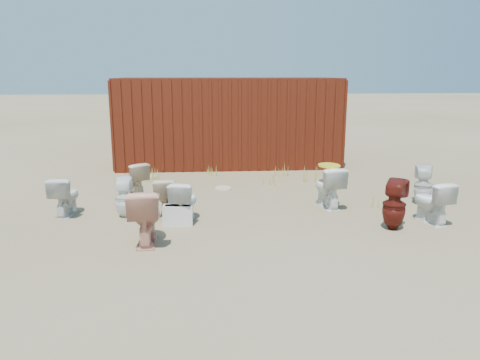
{
  "coord_description": "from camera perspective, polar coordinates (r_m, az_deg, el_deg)",
  "views": [
    {
      "loc": [
        -0.64,
        -8.01,
        2.53
      ],
      "look_at": [
        0.0,
        0.6,
        0.55
      ],
      "focal_mm": 35.0,
      "sensor_mm": 36.0,
      "label": 1
    }
  ],
  "objects": [
    {
      "name": "loose_lid_far",
      "position": [
        10.46,
        -2.07,
        -1.01
      ],
      "size": [
        0.42,
        0.51,
        0.02
      ],
      "primitive_type": "ellipsoid",
      "rotation": [
        0.0,
        0.0,
        0.12
      ],
      "color": "beige",
      "rests_on": "ground"
    },
    {
      "name": "toilet_front_e",
      "position": [
        8.67,
        22.33,
        -2.48
      ],
      "size": [
        0.59,
        0.81,
        0.75
      ],
      "primitive_type": "imported",
      "rotation": [
        0.0,
        0.0,
        3.39
      ],
      "color": "white",
      "rests_on": "ground"
    },
    {
      "name": "toilet_back_beige_left",
      "position": [
        9.93,
        -12.87,
        0.03
      ],
      "size": [
        0.76,
        0.83,
        0.74
      ],
      "primitive_type": "imported",
      "rotation": [
        0.0,
        0.0,
        3.78
      ],
      "color": "beige",
      "rests_on": "ground"
    },
    {
      "name": "toilet_front_c",
      "position": [
        8.19,
        -6.79,
        -2.55
      ],
      "size": [
        0.55,
        0.78,
        0.72
      ],
      "primitive_type": "imported",
      "rotation": [
        0.0,
        0.0,
        2.91
      ],
      "color": "white",
      "rests_on": "ground"
    },
    {
      "name": "toilet_back_a",
      "position": [
        8.61,
        -13.96,
        -2.08
      ],
      "size": [
        0.34,
        0.35,
        0.72
      ],
      "primitive_type": "imported",
      "rotation": [
        0.0,
        0.0,
        3.2
      ],
      "color": "white",
      "rests_on": "ground"
    },
    {
      "name": "shipping_container",
      "position": [
        13.29,
        -1.48,
        7.18
      ],
      "size": [
        6.0,
        2.4,
        2.4
      ],
      "primitive_type": "cube",
      "color": "#4B140C",
      "rests_on": "ground"
    },
    {
      "name": "yellow_lid",
      "position": [
        9.02,
        10.82,
        1.75
      ],
      "size": [
        0.41,
        0.51,
        0.02
      ],
      "primitive_type": "ellipsoid",
      "color": "gold",
      "rests_on": "toilet_back_yellowlid"
    },
    {
      "name": "loose_lid_near",
      "position": [
        11.79,
        -11.09,
        0.35
      ],
      "size": [
        0.48,
        0.56,
        0.02
      ],
      "primitive_type": "ellipsoid",
      "rotation": [
        0.0,
        0.0,
        -0.22
      ],
      "color": "tan",
      "rests_on": "ground"
    },
    {
      "name": "weed_clump_e",
      "position": [
        11.77,
        5.07,
        1.27
      ],
      "size": [
        0.34,
        0.34,
        0.32
      ],
      "primitive_type": "cone",
      "color": "#95983D",
      "rests_on": "ground"
    },
    {
      "name": "weed_clump_a",
      "position": [
        11.39,
        -10.45,
        0.63
      ],
      "size": [
        0.36,
        0.36,
        0.3
      ],
      "primitive_type": "cone",
      "color": "#95983D",
      "rests_on": "ground"
    },
    {
      "name": "weed_clump_f",
      "position": [
        9.32,
        16.83,
        -2.55
      ],
      "size": [
        0.28,
        0.28,
        0.27
      ],
      "primitive_type": "cone",
      "color": "#95983D",
      "rests_on": "ground"
    },
    {
      "name": "loose_tank",
      "position": [
        8.03,
        -7.57,
        -4.26
      ],
      "size": [
        0.51,
        0.22,
        0.35
      ],
      "primitive_type": "cube",
      "rotation": [
        0.0,
        0.0,
        -0.04
      ],
      "color": "silver",
      "rests_on": "ground"
    },
    {
      "name": "toilet_back_beige_right",
      "position": [
        8.56,
        -9.05,
        -1.98
      ],
      "size": [
        0.4,
        0.7,
        0.71
      ],
      "primitive_type": "imported",
      "rotation": [
        0.0,
        0.0,
        3.14
      ],
      "color": "beige",
      "rests_on": "ground"
    },
    {
      "name": "weed_clump_c",
      "position": [
        11.31,
        8.47,
        0.72
      ],
      "size": [
        0.36,
        0.36,
        0.33
      ],
      "primitive_type": "cone",
      "color": "#95983D",
      "rests_on": "ground"
    },
    {
      "name": "weed_clump_b",
      "position": [
        10.83,
        3.47,
        0.18
      ],
      "size": [
        0.32,
        0.32,
        0.29
      ],
      "primitive_type": "cone",
      "color": "#95983D",
      "rests_on": "ground"
    },
    {
      "name": "weed_clump_d",
      "position": [
        11.76,
        -3.48,
        1.15
      ],
      "size": [
        0.3,
        0.3,
        0.27
      ],
      "primitive_type": "cone",
      "color": "#95983D",
      "rests_on": "ground"
    },
    {
      "name": "toilet_back_yellowlid",
      "position": [
        9.1,
        10.71,
        -0.82
      ],
      "size": [
        0.56,
        0.85,
        0.81
      ],
      "primitive_type": "imported",
      "rotation": [
        0.0,
        0.0,
        3.28
      ],
      "color": "white",
      "rests_on": "ground"
    },
    {
      "name": "toilet_front_maroon",
      "position": [
        8.09,
        18.29,
        -2.89
      ],
      "size": [
        0.53,
        0.53,
        0.84
      ],
      "primitive_type": "imported",
      "rotation": [
        0.0,
        0.0,
        2.49
      ],
      "color": "#59160F",
      "rests_on": "ground"
    },
    {
      "name": "toilet_back_e",
      "position": [
        9.83,
        21.42,
        -0.59
      ],
      "size": [
        0.45,
        0.45,
        0.77
      ],
      "primitive_type": "imported",
      "rotation": [
        0.0,
        0.0,
        2.77
      ],
      "color": "silver",
      "rests_on": "ground"
    },
    {
      "name": "toilet_front_pink",
      "position": [
        7.2,
        -11.47,
        -4.32
      ],
      "size": [
        0.51,
        0.86,
        0.86
      ],
      "primitive_type": "imported",
      "rotation": [
        0.0,
        0.0,
        3.17
      ],
      "color": "#E79D85",
      "rests_on": "ground"
    },
    {
      "name": "ground",
      "position": [
        8.42,
        0.3,
        -4.56
      ],
      "size": [
        100.0,
        100.0,
        0.0
      ],
      "primitive_type": "plane",
      "color": "brown",
      "rests_on": "ground"
    },
    {
      "name": "toilet_front_a",
      "position": [
        9.01,
        -20.53,
        -1.84
      ],
      "size": [
        0.47,
        0.75,
        0.73
      ],
      "primitive_type": "imported",
      "rotation": [
        0.0,
        0.0,
        3.04
      ],
      "color": "silver",
      "rests_on": "ground"
    }
  ]
}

